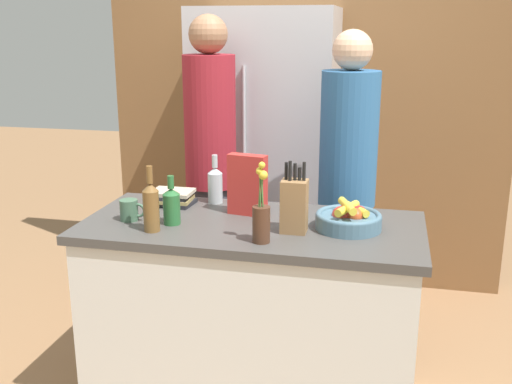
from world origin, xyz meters
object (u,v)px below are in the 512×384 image
flower_vase (261,217)px  bottle_oil (151,206)px  knife_block (294,205)px  person_in_blue (347,176)px  coffee_mug (130,210)px  bottle_wine (215,184)px  fruit_bowl (349,218)px  refrigerator (266,158)px  book_stack (173,198)px  bottle_vinegar (172,205)px  person_at_sink (211,156)px  cereal_box (247,185)px

flower_vase → bottle_oil: size_ratio=1.17×
knife_block → person_in_blue: 0.73m
coffee_mug → bottle_wine: bottle_wine is taller
fruit_bowl → flower_vase: 0.42m
bottle_oil → bottle_wine: bearing=73.1°
bottle_oil → person_in_blue: 1.13m
refrigerator → bottle_wine: size_ratio=7.74×
book_stack → bottle_vinegar: bottle_vinegar is taller
bottle_oil → person_at_sink: size_ratio=0.16×
knife_block → person_in_blue: person_in_blue is taller
person_in_blue → book_stack: bearing=-129.9°
refrigerator → person_at_sink: (-0.21, -0.53, 0.12)m
knife_block → bottle_wine: knife_block is taller
cereal_box → coffee_mug: bearing=-157.6°
refrigerator → knife_block: bearing=-73.1°
flower_vase → bottle_wine: 0.60m
bottle_wine → person_in_blue: size_ratio=0.14×
flower_vase → coffee_mug: size_ratio=2.81×
book_stack → bottle_wine: 0.22m
fruit_bowl → knife_block: bearing=-158.1°
refrigerator → coffee_mug: 1.36m
cereal_box → coffee_mug: 0.54m
coffee_mug → bottle_vinegar: (0.20, -0.01, 0.04)m
book_stack → bottle_vinegar: size_ratio=0.94×
refrigerator → coffee_mug: refrigerator is taller
fruit_bowl → coffee_mug: size_ratio=2.39×
knife_block → book_stack: 0.70m
refrigerator → bottle_wine: 0.97m
cereal_box → person_at_sink: person_at_sink is taller
bottle_wine → person_in_blue: (0.62, 0.36, -0.01)m
knife_block → person_at_sink: size_ratio=0.17×
book_stack → bottle_wine: (0.19, 0.08, 0.06)m
person_in_blue → fruit_bowl: bearing=-63.7°
cereal_box → coffee_mug: cereal_box is taller
cereal_box → fruit_bowl: bearing=-12.6°
fruit_bowl → person_at_sink: person_at_sink is taller
knife_block → cereal_box: knife_block is taller
bottle_wine → person_in_blue: bearing=30.6°
flower_vase → bottle_wine: flower_vase is taller
cereal_box → person_in_blue: person_in_blue is taller
coffee_mug → person_at_sink: size_ratio=0.07×
bottle_vinegar → refrigerator: bearing=83.8°
fruit_bowl → book_stack: (-0.86, 0.18, -0.01)m
person_in_blue → bottle_oil: bearing=-111.2°
flower_vase → book_stack: bearing=141.8°
fruit_bowl → bottle_wine: size_ratio=1.18×
refrigerator → book_stack: 1.07m
knife_block → coffee_mug: size_ratio=2.60×
cereal_box → coffee_mug: size_ratio=2.37×
fruit_bowl → bottle_oil: (-0.81, -0.21, 0.07)m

